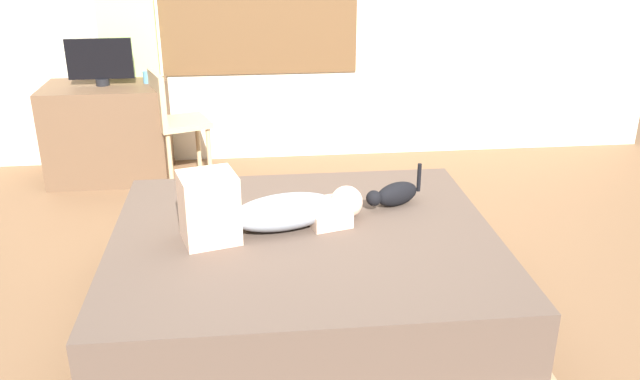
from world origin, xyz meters
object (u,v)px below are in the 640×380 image
object	(u,v)px
desk	(109,132)
cup	(147,77)
bed	(305,275)
person_lying	(266,209)
tv_monitor	(100,61)
cat	(394,194)
chair_by_desk	(172,118)

from	to	relation	value
desk	cup	bearing A→B (deg)	6.79
bed	desk	world-z (taller)	desk
person_lying	tv_monitor	distance (m)	2.38
cat	chair_by_desk	size ratio (longest dim) A/B	0.39
tv_monitor	chair_by_desk	distance (m)	0.67
person_lying	desk	xyz separation A→B (m)	(-1.16, 2.05, -0.20)
bed	cat	bearing A→B (deg)	29.94
tv_monitor	cup	size ratio (longest dim) A/B	5.19
cup	bed	bearing A→B (deg)	-64.76
desk	tv_monitor	size ratio (longest dim) A/B	1.87
cat	chair_by_desk	world-z (taller)	chair_by_desk
bed	desk	bearing A→B (deg)	122.44
bed	tv_monitor	bearing A→B (deg)	122.38
cat	chair_by_desk	xyz separation A→B (m)	(-1.35, 1.69, -0.02)
cat	desk	xyz separation A→B (m)	(-1.86, 1.82, -0.16)
bed	tv_monitor	distance (m)	2.60
cat	cup	distance (m)	2.42
tv_monitor	chair_by_desk	xyz separation A→B (m)	(0.51, -0.13, -0.41)
bed	tv_monitor	xyz separation A→B (m)	(-1.34, 2.11, 0.69)
tv_monitor	chair_by_desk	size ratio (longest dim) A/B	0.56
chair_by_desk	cat	bearing A→B (deg)	-51.44
tv_monitor	bed	bearing A→B (deg)	-57.62
bed	chair_by_desk	size ratio (longest dim) A/B	2.28
person_lying	chair_by_desk	size ratio (longest dim) A/B	1.09
bed	cup	bearing A→B (deg)	115.24
bed	cat	size ratio (longest dim) A/B	5.92
person_lying	cup	world-z (taller)	cup
bed	cup	xyz separation A→B (m)	(-1.01, 2.15, 0.56)
cup	chair_by_desk	size ratio (longest dim) A/B	0.11
desk	tv_monitor	world-z (taller)	tv_monitor
desk	bed	bearing A→B (deg)	-57.56
person_lying	cat	world-z (taller)	person_lying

